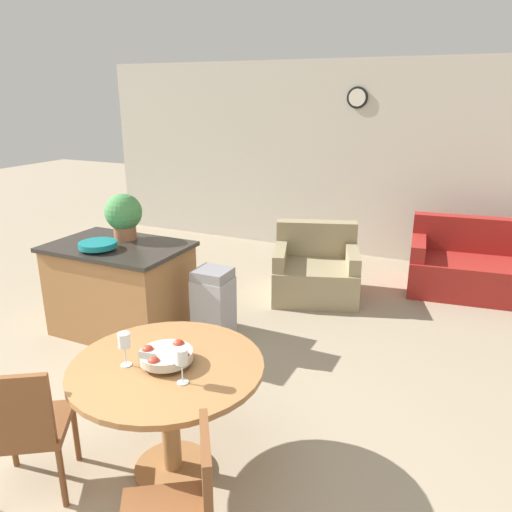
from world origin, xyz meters
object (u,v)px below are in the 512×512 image
object	(u,v)px
dining_chair_near_left	(25,425)
potted_plant	(124,215)
dining_chair_near_right	(181,509)
armchair	(315,272)
teal_bowl	(98,245)
kitchen_island	(121,288)
couch	(488,270)
dining_table	(168,390)
trash_bin	(214,309)
fruit_bowl	(166,356)
wine_glass_right	(182,358)
wine_glass_left	(124,342)

from	to	relation	value
dining_chair_near_left	potted_plant	distance (m)	2.41
dining_chair_near_right	armchair	world-z (taller)	dining_chair_near_right
dining_chair_near_left	teal_bowl	world-z (taller)	teal_bowl
kitchen_island	couch	bearing A→B (deg)	38.80
dining_table	trash_bin	xyz separation A→B (m)	(-0.58, 1.54, -0.21)
dining_chair_near_left	potted_plant	bearing A→B (deg)	81.36
kitchen_island	trash_bin	distance (m)	0.98
dining_chair_near_left	fruit_bowl	bearing A→B (deg)	5.05
dining_chair_near_left	wine_glass_right	size ratio (longest dim) A/B	4.21
fruit_bowl	couch	size ratio (longest dim) A/B	0.17
couch	armchair	bearing A→B (deg)	-160.87
armchair	dining_chair_near_left	bearing A→B (deg)	-116.67
dining_chair_near_left	armchair	bearing A→B (deg)	48.88
wine_glass_right	dining_table	bearing A→B (deg)	147.08
wine_glass_left	couch	world-z (taller)	wine_glass_left
wine_glass_right	couch	size ratio (longest dim) A/B	0.11
kitchen_island	wine_glass_left	bearing A→B (deg)	-48.76
teal_bowl	kitchen_island	bearing A→B (deg)	76.77
potted_plant	armchair	size ratio (longest dim) A/B	0.38
dining_chair_near_left	teal_bowl	distance (m)	2.03
dining_chair_near_right	wine_glass_left	size ratio (longest dim) A/B	4.21
armchair	kitchen_island	bearing A→B (deg)	-148.62
couch	armchair	xyz separation A→B (m)	(-1.81, -0.89, -0.01)
wine_glass_left	potted_plant	distance (m)	2.23
kitchen_island	potted_plant	distance (m)	0.72
wine_glass_right	kitchen_island	size ratio (longest dim) A/B	0.16
dining_table	couch	world-z (taller)	couch
couch	dining_chair_near_left	bearing A→B (deg)	-124.16
teal_bowl	potted_plant	xyz separation A→B (m)	(-0.00, 0.39, 0.20)
fruit_bowl	teal_bowl	bearing A→B (deg)	142.51
fruit_bowl	couch	distance (m)	4.38
wine_glass_left	potted_plant	size ratio (longest dim) A/B	0.46
fruit_bowl	armchair	size ratio (longest dim) A/B	0.26
dining_table	wine_glass_right	size ratio (longest dim) A/B	5.54
potted_plant	couch	distance (m)	4.15
wine_glass_left	couch	size ratio (longest dim) A/B	0.11
kitchen_island	armchair	size ratio (longest dim) A/B	1.10
wine_glass_left	wine_glass_right	size ratio (longest dim) A/B	1.00
fruit_bowl	teal_bowl	xyz separation A→B (m)	(-1.59, 1.22, 0.12)
fruit_bowl	trash_bin	size ratio (longest dim) A/B	0.41
wine_glass_right	wine_glass_left	bearing A→B (deg)	177.95
dining_chair_near_left	couch	bearing A→B (deg)	29.60
dining_table	dining_chair_near_left	size ratio (longest dim) A/B	1.31
dining_chair_near_right	couch	distance (m)	4.79
couch	dining_chair_near_right	bearing A→B (deg)	-111.34
teal_bowl	couch	bearing A→B (deg)	40.48
dining_chair_near_left	trash_bin	xyz separation A→B (m)	(0.05, 2.04, -0.10)
teal_bowl	armchair	bearing A→B (deg)	52.46
dining_chair_near_left	wine_glass_right	distance (m)	1.00
dining_table	dining_chair_near_right	world-z (taller)	dining_chair_near_right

